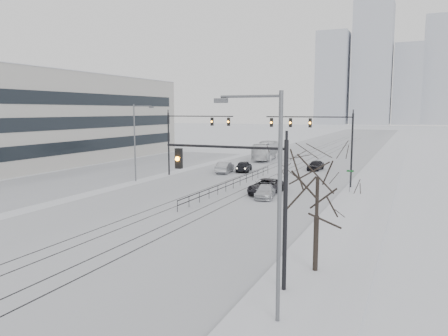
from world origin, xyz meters
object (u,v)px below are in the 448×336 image
sedan_nb_right (265,192)px  box_truck (266,151)px  bare_tree (317,187)px  sedan_nb_far (316,165)px  sedan_sb_inner (244,166)px  sedan_nb_front (266,187)px  traffic_mast_near (251,192)px  sedan_sb_outer (225,167)px

sedan_nb_right → box_truck: (-10.21, 31.31, 0.90)m
bare_tree → box_truck: bare_tree is taller
sedan_nb_right → sedan_nb_far: sedan_nb_far is taller
sedan_nb_right → sedan_sb_inner: bearing=106.7°
sedan_nb_front → box_truck: box_truck is taller
box_truck → traffic_mast_near: bearing=101.4°
sedan_nb_front → box_truck: (-9.60, 29.30, 0.77)m
traffic_mast_near → sedan_nb_front: size_ratio=1.33×
sedan_sb_inner → sedan_sb_outer: sedan_sb_outer is taller
bare_tree → traffic_mast_near: bearing=-128.8°
box_truck → sedan_sb_outer: bearing=83.8°
sedan_sb_inner → traffic_mast_near: bearing=100.9°
sedan_nb_front → sedan_nb_far: 19.50m
sedan_nb_right → box_truck: box_truck is taller
sedan_sb_inner → sedan_sb_outer: (-1.88, -2.21, 0.02)m
sedan_sb_inner → sedan_nb_far: (8.69, 5.37, -0.05)m
sedan_sb_outer → sedan_nb_front: 15.32m
sedan_nb_right → box_truck: bearing=97.3°
sedan_nb_front → box_truck: bearing=110.4°
sedan_nb_front → box_truck: 30.85m
traffic_mast_near → sedan_sb_inner: size_ratio=1.60×
sedan_nb_front → box_truck: size_ratio=0.49×
sedan_sb_outer → sedan_nb_far: size_ratio=1.14×
bare_tree → sedan_sb_outer: (-18.75, 31.48, -3.73)m
traffic_mast_near → bare_tree: (2.41, 3.00, -0.07)m
sedan_sb_outer → sedan_nb_front: sedan_sb_outer is taller
sedan_nb_far → box_truck: box_truck is taller
sedan_sb_outer → sedan_nb_far: (10.57, 7.58, -0.07)m
traffic_mast_near → box_truck: traffic_mast_near is taller
sedan_sb_inner → sedan_nb_front: bearing=108.3°
sedan_sb_outer → sedan_nb_right: (10.26, -13.90, -0.15)m
traffic_mast_near → bare_tree: bearing=51.2°
sedan_nb_far → sedan_nb_right: bearing=-85.8°
sedan_nb_right → sedan_nb_front: bearing=96.2°
traffic_mast_near → sedan_nb_front: bearing=106.5°
sedan_sb_outer → sedan_nb_far: bearing=-153.6°
sedan_nb_far → traffic_mast_near: bearing=-77.2°
bare_tree → box_truck: (-18.69, 48.89, -2.98)m
box_truck → bare_tree: bearing=104.9°
sedan_nb_front → sedan_nb_far: bearing=89.6°
sedan_sb_outer → sedan_nb_right: size_ratio=1.10×
traffic_mast_near → sedan_nb_front: (-6.68, 22.59, -3.83)m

